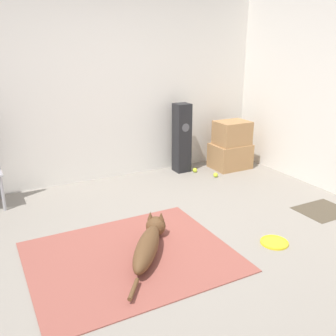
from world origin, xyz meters
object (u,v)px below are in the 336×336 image
(cardboard_box_lower, at_px, (230,156))
(frisbee, at_px, (274,242))
(cardboard_box_upper, at_px, (232,133))
(floor_speaker, at_px, (182,138))
(dog, at_px, (149,243))
(tennis_ball_by_boxes, at_px, (216,175))
(tennis_ball_near_speaker, at_px, (195,170))

(cardboard_box_lower, bearing_deg, frisbee, -116.06)
(cardboard_box_upper, bearing_deg, floor_speaker, 162.89)
(cardboard_box_upper, relative_size, floor_speaker, 0.48)
(dog, relative_size, tennis_ball_by_boxes, 14.35)
(cardboard_box_upper, bearing_deg, tennis_ball_by_boxes, -150.96)
(frisbee, height_order, cardboard_box_upper, cardboard_box_upper)
(dog, distance_m, tennis_ball_by_boxes, 2.22)
(floor_speaker, bearing_deg, tennis_ball_by_boxes, -58.33)
(cardboard_box_upper, bearing_deg, tennis_ball_near_speaker, 173.31)
(dog, height_order, cardboard_box_lower, cardboard_box_lower)
(cardboard_box_upper, distance_m, tennis_ball_by_boxes, 0.72)
(tennis_ball_near_speaker, bearing_deg, dog, -131.92)
(dog, xyz_separation_m, tennis_ball_near_speaker, (1.56, 1.73, -0.08))
(cardboard_box_lower, relative_size, floor_speaker, 0.55)
(cardboard_box_lower, bearing_deg, floor_speaker, 163.63)
(cardboard_box_lower, height_order, tennis_ball_near_speaker, cardboard_box_lower)
(floor_speaker, bearing_deg, frisbee, -96.96)
(dog, relative_size, cardboard_box_lower, 1.71)
(floor_speaker, relative_size, tennis_ball_by_boxes, 15.19)
(dog, bearing_deg, cardboard_box_upper, 37.74)
(cardboard_box_lower, distance_m, cardboard_box_upper, 0.36)
(cardboard_box_upper, xyz_separation_m, tennis_ball_by_boxes, (-0.44, -0.25, -0.51))
(frisbee, height_order, cardboard_box_lower, cardboard_box_lower)
(floor_speaker, xyz_separation_m, tennis_ball_by_boxes, (0.29, -0.47, -0.47))
(frisbee, bearing_deg, dog, 161.67)
(cardboard_box_lower, distance_m, floor_speaker, 0.82)
(frisbee, height_order, tennis_ball_by_boxes, tennis_ball_by_boxes)
(frisbee, distance_m, tennis_ball_by_boxes, 1.88)
(dog, distance_m, cardboard_box_lower, 2.72)
(tennis_ball_by_boxes, bearing_deg, dog, -140.28)
(dog, relative_size, floor_speaker, 0.94)
(cardboard_box_upper, distance_m, floor_speaker, 0.77)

